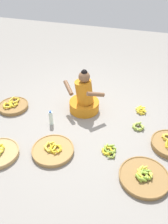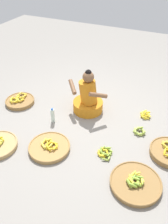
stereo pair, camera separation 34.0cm
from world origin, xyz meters
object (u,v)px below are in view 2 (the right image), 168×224
Objects in this scene: banana_basket_front_right at (49,147)px; banana_basket_mid_left at (20,101)px; banana_basket_near_bicycle at (136,183)px; loose_bananas_mid_right at (146,115)px; loose_bananas_near_vendor at (139,131)px; loose_bananas_front_center at (105,153)px; vendor_woman_front at (88,98)px; water_bottle at (53,115)px.

banana_basket_mid_left is (-1.11, 0.77, 0.00)m from banana_basket_front_right.
banana_basket_near_bicycle reaches higher than loose_bananas_mid_right.
banana_basket_front_right is 1.41m from loose_bananas_near_vendor.
banana_basket_mid_left is 1.95× the size of loose_bananas_front_center.
vendor_woman_front is 1.03m from loose_bananas_mid_right.
vendor_woman_front is at bearing 126.74° from loose_bananas_front_center.
water_bottle is at bearing 115.81° from banana_basket_front_right.
loose_bananas_mid_right is at bearing 14.70° from banana_basket_mid_left.
water_bottle reaches higher than loose_bananas_mid_right.
water_bottle is at bearing 162.56° from loose_bananas_front_center.
loose_bananas_front_center is at bearing -53.26° from vendor_woman_front.
water_bottle is (0.83, -0.21, 0.08)m from banana_basket_mid_left.
loose_bananas_mid_right is at bearing 14.82° from vendor_woman_front.
banana_basket_near_bicycle is 0.97m from loose_bananas_near_vendor.
vendor_woman_front is at bearing 14.61° from banana_basket_mid_left.
banana_basket_mid_left is 1.99× the size of water_bottle.
loose_bananas_near_vendor is at bearing 62.31° from loose_bananas_front_center.
loose_bananas_front_center is (-0.52, 0.31, -0.01)m from banana_basket_near_bicycle.
water_bottle reaches higher than loose_bananas_front_center.
banana_basket_mid_left is 1.94m from loose_bananas_front_center.
banana_basket_near_bicycle is 1.68m from water_bottle.
banana_basket_near_bicycle is at bearing -22.21° from water_bottle.
vendor_woman_front is 1.12m from banana_basket_front_right.
banana_basket_mid_left reaches higher than loose_bananas_near_vendor.
banana_basket_front_right is at bearing -129.24° from loose_bananas_mid_right.
vendor_woman_front is 1.02m from loose_bananas_near_vendor.
banana_basket_mid_left is 2.21m from loose_bananas_near_vendor.
vendor_woman_front is 3.11× the size of loose_bananas_mid_right.
loose_bananas_near_vendor is 0.84× the size of water_bottle.
banana_basket_near_bicycle is at bearing -82.63° from loose_bananas_mid_right.
banana_basket_front_right is at bearing -34.77° from banana_basket_mid_left.
vendor_woman_front is 1.09m from loose_bananas_front_center.
banana_basket_front_right is (-0.13, -1.09, -0.21)m from vendor_woman_front.
loose_bananas_front_center is 1.02× the size of water_bottle.
vendor_woman_front is at bearing 167.98° from loose_bananas_near_vendor.
banana_basket_near_bicycle is 2.39× the size of loose_bananas_front_center.
banana_basket_mid_left reaches higher than banana_basket_front_right.
banana_basket_near_bicycle and banana_basket_mid_left have the same top height.
loose_bananas_near_vendor is at bearing 2.93° from banana_basket_mid_left.
vendor_woman_front is 1.29m from banana_basket_mid_left.
banana_basket_front_right reaches higher than loose_bananas_front_center.
banana_basket_front_right is at bearing -141.40° from loose_bananas_near_vendor.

